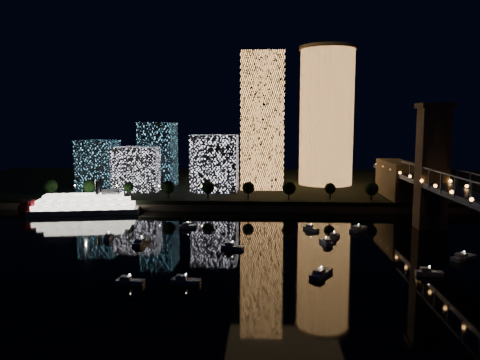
% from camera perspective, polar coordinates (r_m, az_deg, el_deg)
% --- Properties ---
extents(ground, '(520.00, 520.00, 0.00)m').
position_cam_1_polar(ground, '(146.08, 3.58, -9.84)').
color(ground, black).
rests_on(ground, ground).
extents(far_bank, '(420.00, 160.00, 5.00)m').
position_cam_1_polar(far_bank, '(302.47, 3.46, -0.59)').
color(far_bank, black).
rests_on(far_bank, ground).
extents(seawall, '(420.00, 6.00, 3.00)m').
position_cam_1_polar(seawall, '(225.55, 3.50, -3.45)').
color(seawall, '#6B5E4C').
rests_on(seawall, ground).
extents(tower_cylindrical, '(34.00, 34.00, 82.21)m').
position_cam_1_polar(tower_cylindrical, '(288.70, 10.49, 7.65)').
color(tower_cylindrical, '#FFA451').
rests_on(tower_cylindrical, far_bank).
extents(tower_rectangular, '(23.98, 23.98, 76.29)m').
position_cam_1_polar(tower_rectangular, '(268.81, 2.76, 7.15)').
color(tower_rectangular, '#FFA451').
rests_on(tower_rectangular, far_bank).
extents(midrise_blocks, '(88.78, 38.19, 37.65)m').
position_cam_1_polar(midrise_blocks, '(268.26, -10.06, 2.18)').
color(midrise_blocks, white).
rests_on(midrise_blocks, far_bank).
extents(riverboat, '(54.32, 20.25, 16.05)m').
position_cam_1_polar(riverboat, '(230.82, -19.00, -2.92)').
color(riverboat, silver).
rests_on(riverboat, ground).
extents(motorboats, '(125.24, 72.17, 2.78)m').
position_cam_1_polar(motorboats, '(158.17, 4.72, -8.23)').
color(motorboats, silver).
rests_on(motorboats, ground).
extents(esplanade_trees, '(166.76, 6.96, 8.98)m').
position_cam_1_polar(esplanade_trees, '(232.31, -4.72, -0.91)').
color(esplanade_trees, black).
rests_on(esplanade_trees, far_bank).
extents(street_lamps, '(132.70, 0.70, 5.65)m').
position_cam_1_polar(street_lamps, '(238.50, -4.69, -1.06)').
color(street_lamps, black).
rests_on(street_lamps, far_bank).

